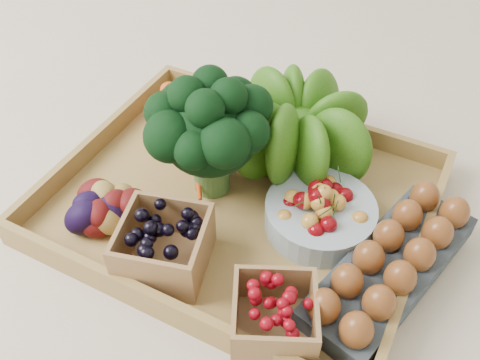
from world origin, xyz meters
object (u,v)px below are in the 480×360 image
at_px(broccoli, 211,152).
at_px(tray, 240,204).
at_px(cherry_bowl, 320,215).
at_px(egg_carton, 389,270).

bearing_deg(broccoli, tray, -8.14).
relative_size(cherry_bowl, egg_carton, 0.55).
bearing_deg(broccoli, egg_carton, -8.08).
bearing_deg(broccoli, cherry_bowl, 0.66).
xyz_separation_m(tray, broccoli, (-0.05, 0.01, 0.08)).
distance_m(broccoli, egg_carton, 0.30).
relative_size(tray, egg_carton, 1.88).
bearing_deg(tray, broccoli, 171.86).
height_order(broccoli, egg_carton, broccoli).
xyz_separation_m(tray, egg_carton, (0.24, -0.03, 0.02)).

